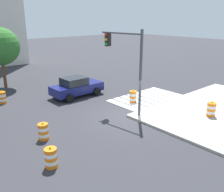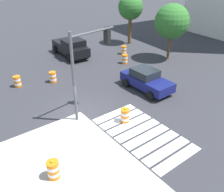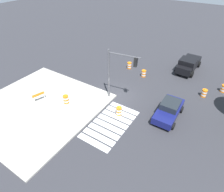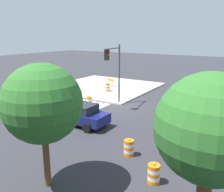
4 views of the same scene
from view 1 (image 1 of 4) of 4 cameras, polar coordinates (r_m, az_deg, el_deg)
ground_plane at (r=16.70m, az=3.26°, el=-4.75°), size 120.00×120.00×0.00m
crosswalk_stripes at (r=20.59m, az=7.74°, el=-0.41°), size 5.85×3.20×0.02m
sports_car at (r=20.86m, az=-8.12°, el=2.11°), size 4.31×2.16×1.63m
traffic_barrel_near_corner at (r=20.83m, az=-23.76°, el=-0.32°), size 0.56×0.56×1.02m
traffic_barrel_crosswalk_end at (r=14.10m, az=-15.39°, el=-7.83°), size 0.56×0.56×1.02m
traffic_barrel_median_near at (r=19.34m, az=4.81°, el=-0.14°), size 0.56×0.56×1.02m
traffic_barrel_median_far at (r=11.64m, az=-13.75°, el=-13.51°), size 0.56×0.56×1.02m
traffic_barrel_on_sidewalk at (r=17.49m, az=21.68°, el=-2.85°), size 0.56×0.56×1.02m
traffic_light_pole at (r=16.28m, az=3.28°, el=8.99°), size 0.77×3.27×5.50m
street_tree_streetside_mid at (r=24.77m, az=-24.08°, el=10.26°), size 3.35×3.35×5.47m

